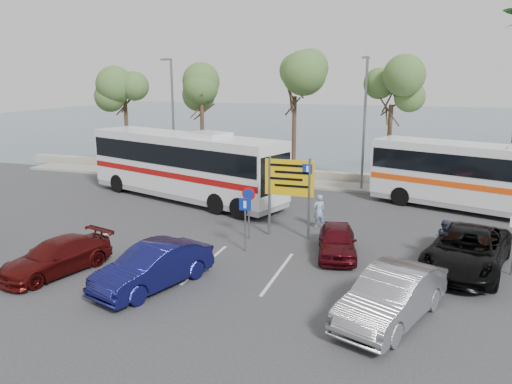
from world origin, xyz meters
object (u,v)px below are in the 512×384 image
(coach_bus_left, at_px, (184,168))
(pedestrian_near, at_px, (319,211))
(car_maroon, at_px, (56,257))
(suv_black, at_px, (467,250))
(direction_sign, at_px, (289,184))
(car_red, at_px, (337,241))
(car_blue, at_px, (153,266))
(pedestrian_far, at_px, (445,240))
(coach_bus_right, at_px, (491,181))
(street_lamp_right, at_px, (365,117))
(street_lamp_left, at_px, (172,112))
(car_silver_b, at_px, (392,296))

(coach_bus_left, distance_m, pedestrian_near, 9.09)
(car_maroon, distance_m, suv_black, 15.10)
(direction_sign, height_order, suv_black, direction_sign)
(pedestrian_near, bearing_deg, car_red, 79.53)
(car_blue, relative_size, car_red, 1.22)
(car_blue, distance_m, suv_black, 11.40)
(pedestrian_far, bearing_deg, coach_bus_right, -20.24)
(coach_bus_left, relative_size, suv_black, 2.34)
(street_lamp_right, bearing_deg, street_lamp_left, 180.00)
(street_lamp_left, bearing_deg, suv_black, -33.38)
(car_blue, bearing_deg, suv_black, 44.65)
(coach_bus_left, relative_size, car_red, 3.57)
(street_lamp_right, relative_size, coach_bus_right, 0.65)
(direction_sign, height_order, car_red, direction_sign)
(car_blue, bearing_deg, car_silver_b, 19.05)
(car_maroon, relative_size, car_silver_b, 0.90)
(direction_sign, xyz_separation_m, coach_bus_left, (-7.50, 4.86, -0.56))
(street_lamp_right, relative_size, coach_bus_left, 0.61)
(street_lamp_right, bearing_deg, car_blue, -106.37)
(car_maroon, xyz_separation_m, pedestrian_near, (8.00, 8.50, 0.19))
(coach_bus_right, xyz_separation_m, car_blue, (-11.92, -13.67, -1.02))
(pedestrian_far, bearing_deg, street_lamp_right, 18.92)
(coach_bus_right, xyz_separation_m, suv_black, (-1.68, -8.67, -0.98))
(car_red, bearing_deg, coach_bus_left, 136.21)
(car_maroon, bearing_deg, car_blue, 16.24)
(direction_sign, xyz_separation_m, pedestrian_near, (1.00, 1.80, -1.63))
(car_blue, xyz_separation_m, car_maroon, (-4.00, 0.00, -0.12))
(suv_black, height_order, pedestrian_near, pedestrian_near)
(car_maroon, xyz_separation_m, car_silver_b, (11.84, 0.06, 0.16))
(coach_bus_left, bearing_deg, coach_bus_right, 7.35)
(car_silver_b, bearing_deg, car_maroon, -158.64)
(coach_bus_left, xyz_separation_m, car_silver_b, (12.34, -11.50, -1.09))
(car_red, height_order, car_silver_b, car_silver_b)
(pedestrian_far, bearing_deg, street_lamp_left, 54.43)
(car_red, bearing_deg, car_maroon, -162.51)
(coach_bus_left, bearing_deg, car_silver_b, -42.96)
(coach_bus_right, bearing_deg, direction_sign, -141.97)
(street_lamp_left, xyz_separation_m, pedestrian_far, (17.50, -11.16, -3.79))
(street_lamp_right, height_order, coach_bus_left, street_lamp_right)
(coach_bus_left, bearing_deg, pedestrian_far, -22.14)
(direction_sign, relative_size, pedestrian_far, 2.21)
(street_lamp_left, relative_size, car_red, 2.18)
(car_maroon, relative_size, pedestrian_far, 2.61)
(car_red, xyz_separation_m, car_silver_b, (2.40, -4.94, 0.15))
(direction_sign, bearing_deg, pedestrian_far, -7.37)
(street_lamp_left, bearing_deg, coach_bus_left, -57.37)
(street_lamp_left, distance_m, direction_sign, 15.24)
(street_lamp_right, relative_size, car_blue, 1.79)
(street_lamp_left, xyz_separation_m, direction_sign, (11.00, -10.32, -2.17))
(coach_bus_right, relative_size, suv_black, 2.20)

